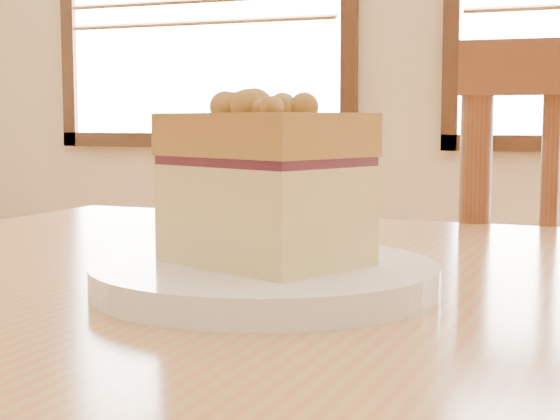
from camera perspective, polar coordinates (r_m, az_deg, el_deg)
The scene contains 2 objects.
plate at distance 0.61m, azimuth -1.01°, elevation -4.55°, with size 0.25×0.25×0.02m.
cake_slice at distance 0.60m, azimuth -0.98°, elevation 1.89°, with size 0.16×0.14×0.12m.
Camera 1 is at (0.19, -0.30, 0.87)m, focal length 55.00 mm.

